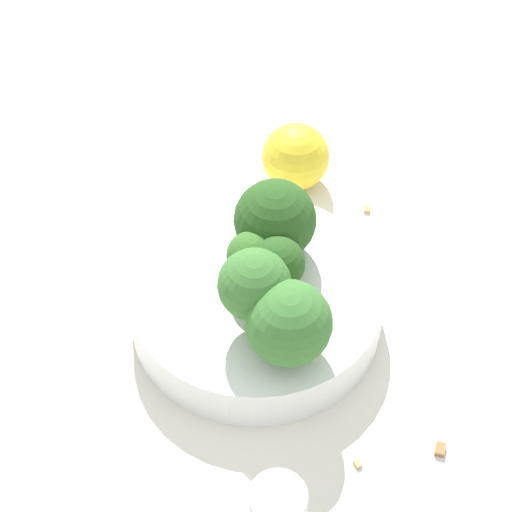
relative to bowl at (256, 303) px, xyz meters
name	(u,v)px	position (x,y,z in m)	size (l,w,h in m)	color
ground_plane	(256,318)	(0.00, 0.00, -0.02)	(3.00, 3.00, 0.00)	silver
bowl	(256,303)	(0.00, 0.00, 0.00)	(0.17, 0.17, 0.04)	white
broccoli_floret_0	(289,324)	(-0.01, -0.06, 0.05)	(0.05, 0.05, 0.06)	#7A9E5B
broccoli_floret_1	(251,257)	(0.00, 0.01, 0.04)	(0.03, 0.03, 0.04)	#84AD66
broccoli_floret_2	(278,265)	(0.01, -0.01, 0.05)	(0.04, 0.04, 0.05)	#84AD66
broccoli_floret_3	(275,220)	(0.03, 0.02, 0.05)	(0.06, 0.06, 0.06)	#84AD66
broccoli_floret_4	(254,286)	(-0.02, -0.02, 0.06)	(0.05, 0.05, 0.06)	#8EB770
lemon_wedge	(296,157)	(0.10, 0.10, 0.01)	(0.05, 0.05, 0.05)	yellow
almond_crumb_0	(441,448)	(0.04, -0.15, -0.01)	(0.01, 0.01, 0.01)	olive
almond_crumb_1	(367,208)	(0.13, 0.04, -0.01)	(0.01, 0.00, 0.01)	tan
almond_crumb_2	(358,463)	(-0.01, -0.13, -0.02)	(0.01, 0.00, 0.01)	tan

